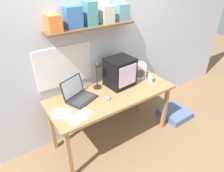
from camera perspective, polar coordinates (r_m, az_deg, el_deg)
name	(u,v)px	position (r m, az deg, el deg)	size (l,w,h in m)	color
ground_plane	(112,136)	(2.93, 0.00, -14.20)	(12.00, 12.00, 0.00)	olive
back_wall	(93,39)	(2.53, -5.47, 13.15)	(5.60, 0.24, 2.60)	silver
corner_desk	(112,97)	(2.50, 0.00, -3.30)	(1.58, 0.65, 0.74)	#A8794A
crt_monitor	(120,72)	(2.55, 2.24, 3.99)	(0.36, 0.33, 0.37)	black
laptop	(78,94)	(2.36, -9.71, -2.24)	(0.41, 0.39, 0.24)	#232326
desk_lamp	(98,70)	(2.42, -4.16, 4.54)	(0.10, 0.14, 0.39)	#232326
juice_glass	(150,79)	(2.71, 10.92, 2.09)	(0.07, 0.07, 0.12)	white
space_heater	(139,71)	(2.78, 7.67, 4.33)	(0.20, 0.18, 0.21)	silver
computer_mouse	(107,97)	(2.36, -1.31, -3.18)	(0.07, 0.11, 0.03)	gray
loose_paper_near_laptop	(80,116)	(2.12, -9.13, -8.50)	(0.30, 0.22, 0.00)	white
loose_paper_near_monitor	(62,114)	(2.20, -14.20, -7.65)	(0.25, 0.23, 0.00)	white
floor_cushion	(174,113)	(3.39, 17.42, -7.47)	(0.42, 0.42, 0.10)	slate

